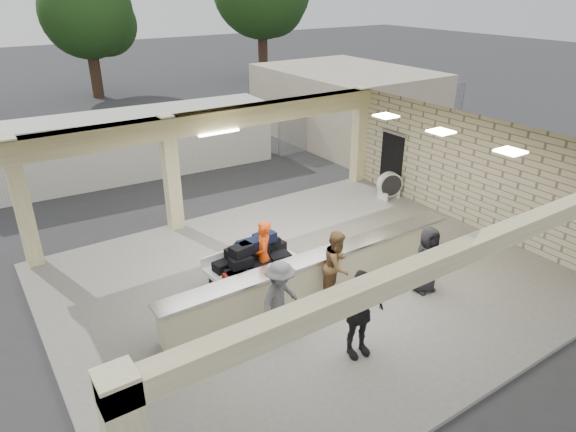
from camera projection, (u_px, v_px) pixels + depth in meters
ground at (307, 284)px, 12.96m from camera, size 120.00×120.00×0.00m
pavilion at (299, 224)px, 13.00m from camera, size 12.01×10.00×3.55m
baggage_counter at (319, 272)px, 12.34m from camera, size 8.20×0.58×0.98m
luggage_cart at (254, 260)px, 12.39m from camera, size 2.33×1.56×1.30m
drum_fan at (389, 185)px, 17.59m from camera, size 0.89×0.52×0.94m
baggage_handler at (263, 256)px, 12.22m from camera, size 0.63×0.74×1.78m
passenger_a at (337, 265)px, 11.87m from camera, size 0.92×0.73×1.74m
passenger_b at (358, 313)px, 10.01m from camera, size 1.18×0.61×1.92m
passenger_c at (280, 299)px, 10.60m from camera, size 1.20×0.81×1.75m
passenger_d at (427, 260)px, 12.17m from camera, size 0.85×0.42×1.68m
car_white_a at (307, 111)px, 27.05m from camera, size 5.13×3.09×1.37m
car_white_b at (326, 99)px, 29.31m from camera, size 5.28×3.00×1.57m
car_dark at (219, 118)px, 25.67m from camera, size 4.38×2.29×1.39m
container_white at (129, 144)px, 19.78m from camera, size 11.31×2.95×2.42m
fence at (382, 114)px, 24.87m from camera, size 12.06×0.06×2.03m
tree_mid at (91, 16)px, 31.77m from camera, size 6.00×5.60×8.00m
adjacent_building at (346, 103)px, 24.64m from camera, size 6.00×8.00×3.20m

